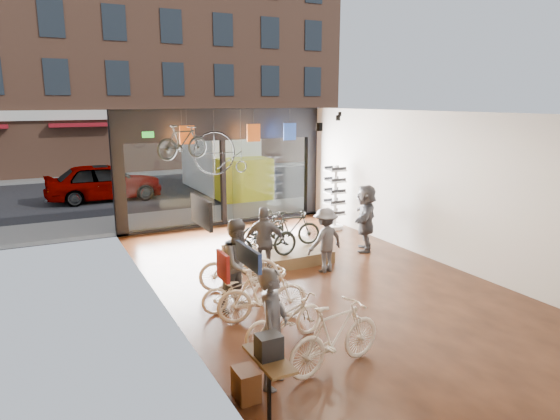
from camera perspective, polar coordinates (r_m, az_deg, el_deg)
ground_plane at (r=11.68m, az=4.13°, el=-8.05°), size 7.00×12.00×0.04m
ceiling at (r=10.94m, az=4.44°, el=11.15°), size 7.00×12.00×0.04m
wall_left at (r=9.84m, az=-13.57°, el=-0.60°), size 0.04×12.00×3.80m
wall_right at (r=13.29m, az=17.41°, el=2.51°), size 0.04×12.00×3.80m
storefront at (r=16.51m, az=-6.55°, el=4.85°), size 7.00×0.26×3.80m
exit_sign at (r=15.62m, az=-14.87°, el=8.33°), size 0.35×0.06×0.18m
street_road at (r=25.34m, az=-13.57°, el=2.86°), size 30.00×18.00×0.02m
sidewalk_near at (r=17.95m, az=-7.74°, el=-0.54°), size 30.00×2.40×0.12m
sidewalk_far at (r=29.19m, az=-15.42°, el=4.13°), size 30.00×2.00×0.12m
opposite_building at (r=31.51m, az=-17.15°, el=17.29°), size 26.00×5.00×14.00m
street_car at (r=21.77m, az=-19.46°, el=3.08°), size 4.58×1.84×1.56m
box_truck at (r=21.94m, az=-6.10°, el=5.10°), size 2.16×6.49×2.56m
floor_bike_1 at (r=7.90m, az=6.33°, el=-14.11°), size 1.85×0.78×1.08m
floor_bike_2 at (r=8.67m, az=0.50°, el=-12.34°), size 1.72×0.89×0.86m
floor_bike_3 at (r=9.44m, az=-1.99°, el=-9.58°), size 1.80×0.80×1.05m
floor_bike_4 at (r=9.95m, az=-4.51°, el=-9.05°), size 1.62×0.63×0.84m
floor_bike_5 at (r=10.93m, az=-4.73°, el=-6.48°), size 1.81×0.90×1.05m
display_platform at (r=12.98m, az=-0.33°, el=-5.09°), size 2.40×1.80×0.30m
display_bike_left at (r=11.97m, az=-1.99°, el=-3.43°), size 1.89×0.76×0.97m
display_bike_mid at (r=13.11m, az=1.32°, el=-2.12°), size 1.60×0.80×0.93m
display_bike_right at (r=13.35m, az=-1.93°, el=-2.08°), size 1.67×1.05×0.83m
customer_0 at (r=7.30m, az=-0.85°, el=-13.31°), size 0.75×0.77×1.78m
customer_1 at (r=9.85m, az=-4.70°, el=-6.22°), size 1.10×1.00×1.83m
customer_2 at (r=11.65m, az=-1.78°, el=-3.66°), size 1.05×0.83×1.66m
customer_3 at (r=12.00m, az=5.20°, el=-3.45°), size 1.11×0.77×1.57m
customer_5 at (r=13.81m, az=9.76°, el=-0.89°), size 1.46×1.68×1.84m
sunglasses_rack at (r=16.03m, az=6.25°, el=1.43°), size 0.66×0.57×2.03m
wall_merch at (r=6.87m, az=-5.15°, el=-11.33°), size 0.40×2.40×2.60m
penny_farthing at (r=14.84m, az=-6.52°, el=6.33°), size 1.59×0.06×1.27m
hung_bike at (r=14.14m, az=-11.08°, el=7.61°), size 1.64×0.86×0.95m
jersey_left at (r=15.20m, az=-10.58°, el=8.43°), size 0.45×0.03×0.55m
jersey_mid at (r=15.94m, az=-3.04°, el=8.80°), size 0.45×0.03×0.55m
jersey_right at (r=16.51m, az=1.12°, el=8.94°), size 0.45×0.03×0.55m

